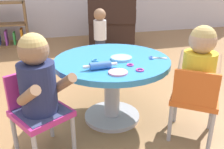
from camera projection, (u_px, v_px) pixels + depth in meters
ground_plane at (112, 117)px, 1.98m from camera, size 10.00×10.00×0.00m
craft_table at (112, 74)px, 1.84m from camera, size 0.85×0.85×0.50m
child_chair_left at (38, 110)px, 1.49m from camera, size 0.41×0.41×0.54m
seated_child_left at (37, 78)px, 1.38m from camera, size 0.40×0.43×0.51m
child_chair_right at (194, 99)px, 1.63m from camera, size 0.42×0.42×0.54m
seated_child_right at (199, 65)px, 1.58m from camera, size 0.42×0.44×0.51m
armchair_dark at (112, 26)px, 3.93m from camera, size 0.88×0.90×0.85m
toddler_standing at (100, 32)px, 3.29m from camera, size 0.17×0.17×0.67m
rolling_pin at (100, 65)px, 1.58m from camera, size 0.23×0.06×0.05m
craft_scissors at (155, 58)px, 1.80m from camera, size 0.14×0.10×0.01m
playdough_blob_0 at (121, 58)px, 1.78m from camera, size 0.16×0.16×0.02m
playdough_blob_1 at (118, 72)px, 1.52m from camera, size 0.12×0.12×0.01m
cookie_cutter_0 at (95, 60)px, 1.74m from camera, size 0.05×0.05×0.01m
cookie_cutter_1 at (140, 70)px, 1.56m from camera, size 0.05×0.05×0.01m
cookie_cutter_2 at (130, 65)px, 1.65m from camera, size 0.05×0.05×0.01m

